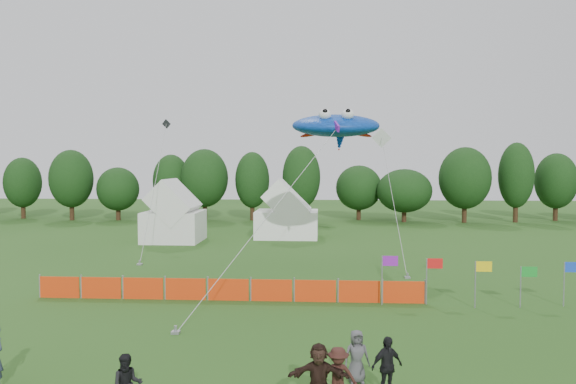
# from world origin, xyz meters

# --- Properties ---
(ground) EXTENTS (160.00, 160.00, 0.00)m
(ground) POSITION_xyz_m (0.00, 0.00, 0.00)
(ground) COLOR #234C16
(ground) RESTS_ON ground
(treeline) EXTENTS (104.57, 8.78, 8.36)m
(treeline) POSITION_xyz_m (1.61, 44.93, 4.18)
(treeline) COLOR #382314
(treeline) RESTS_ON ground
(tent_left) EXTENTS (4.53, 4.53, 4.00)m
(tent_left) POSITION_xyz_m (-10.66, 28.47, 2.02)
(tent_left) COLOR white
(tent_left) RESTS_ON ground
(tent_right) EXTENTS (5.30, 4.24, 3.74)m
(tent_right) POSITION_xyz_m (-1.71, 31.33, 1.89)
(tent_right) COLOR white
(tent_right) RESTS_ON ground
(barrier_fence) EXTENTS (17.90, 0.06, 1.00)m
(barrier_fence) POSITION_xyz_m (-2.98, 9.47, 0.50)
(barrier_fence) COLOR red
(barrier_fence) RESTS_ON ground
(flag_row) EXTENTS (8.73, 0.63, 2.21)m
(flag_row) POSITION_xyz_m (8.08, 9.11, 1.38)
(flag_row) COLOR gray
(flag_row) RESTS_ON ground
(spectator_c) EXTENTS (1.04, 0.63, 1.58)m
(spectator_c) POSITION_xyz_m (1.78, -1.53, 0.79)
(spectator_c) COLOR #351A15
(spectator_c) RESTS_ON ground
(spectator_d) EXTENTS (1.04, 0.81, 1.64)m
(spectator_d) POSITION_xyz_m (3.12, -0.77, 0.82)
(spectator_d) COLOR black
(spectator_d) RESTS_ON ground
(spectator_e) EXTENTS (0.84, 0.64, 1.53)m
(spectator_e) POSITION_xyz_m (2.36, 0.14, 0.76)
(spectator_e) COLOR #4B4A4F
(spectator_e) RESTS_ON ground
(spectator_f) EXTENTS (1.58, 0.51, 1.71)m
(spectator_f) POSITION_xyz_m (1.28, -1.67, 0.85)
(spectator_f) COLOR black
(spectator_f) RESTS_ON ground
(stingray_kite) EXTENTS (9.16, 21.37, 9.56)m
(stingray_kite) POSITION_xyz_m (2.15, 18.86, 8.56)
(stingray_kite) COLOR #0D44BF
(stingray_kite) RESTS_ON ground
(small_kite_white) EXTENTS (1.39, 10.00, 8.82)m
(small_kite_white) POSITION_xyz_m (5.63, 22.33, 6.16)
(small_kite_white) COLOR silver
(small_kite_white) RESTS_ON ground
(small_kite_dark) EXTENTS (1.66, 10.55, 9.82)m
(small_kite_dark) POSITION_xyz_m (-10.61, 23.59, 5.14)
(small_kite_dark) COLOR black
(small_kite_dark) RESTS_ON ground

